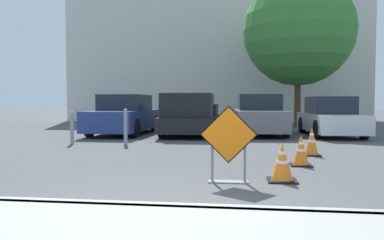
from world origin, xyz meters
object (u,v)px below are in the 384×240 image
road_closed_sign (229,142)px  parked_car_nearest (125,116)px  traffic_cone_second (301,151)px  traffic_cone_third (312,142)px  parked_car_third (330,118)px  traffic_cone_nearest (282,163)px  bollard_second (72,127)px  parked_car_second (259,116)px  pickup_truck (190,117)px  bollard_nearest (126,126)px

road_closed_sign → parked_car_nearest: bearing=117.1°
road_closed_sign → traffic_cone_second: (1.42, 1.82, -0.35)m
traffic_cone_third → parked_car_third: 5.80m
road_closed_sign → traffic_cone_third: size_ratio=1.78×
traffic_cone_nearest → bollard_second: bollard_second is taller
parked_car_nearest → traffic_cone_third: bearing=141.6°
parked_car_nearest → bollard_second: parked_car_nearest is taller
traffic_cone_third → parked_car_second: (-0.96, 5.69, 0.39)m
pickup_truck → bollard_nearest: size_ratio=4.71×
pickup_truck → parked_car_second: (2.66, 0.53, 0.02)m
traffic_cone_nearest → traffic_cone_third: (1.04, 3.07, 0.03)m
traffic_cone_nearest → traffic_cone_third: traffic_cone_third is taller
traffic_cone_nearest → traffic_cone_third: bearing=71.3°
traffic_cone_second → parked_car_second: size_ratio=0.15×
traffic_cone_third → parked_car_third: size_ratio=0.16×
traffic_cone_second → bollard_second: 7.06m
traffic_cone_nearest → parked_car_second: parked_car_second is taller
pickup_truck → parked_car_second: 2.72m
bollard_second → traffic_cone_third: bearing=-13.2°
road_closed_sign → traffic_cone_second: road_closed_sign is taller
road_closed_sign → traffic_cone_third: (1.91, 3.32, -0.32)m
pickup_truck → parked_car_third: bearing=-177.1°
traffic_cone_third → bollard_nearest: bearing=162.6°
traffic_cone_nearest → bollard_second: bearing=141.1°
parked_car_second → parked_car_third: size_ratio=1.01×
traffic_cone_second → parked_car_third: bearing=72.6°
traffic_cone_second → bollard_second: size_ratio=0.63×
traffic_cone_second → bollard_nearest: 5.59m
road_closed_sign → parked_car_third: 9.56m
parked_car_nearest → parked_car_second: bearing=-174.0°
traffic_cone_third → bollard_nearest: (-5.13, 1.61, 0.23)m
traffic_cone_second → bollard_second: bearing=153.9°
traffic_cone_third → pickup_truck: size_ratio=0.14×
traffic_cone_nearest → pickup_truck: size_ratio=0.12×
parked_car_nearest → parked_car_third: bearing=-176.6°
parked_car_second → pickup_truck: bearing=8.9°
traffic_cone_second → parked_car_second: parked_car_second is taller
road_closed_sign → parked_car_nearest: 9.64m
traffic_cone_third → bollard_second: bollard_second is taller
traffic_cone_second → parked_car_nearest: bearing=130.6°
road_closed_sign → traffic_cone_second: size_ratio=1.97×
parked_car_second → bollard_nearest: bearing=42.1°
road_closed_sign → bollard_nearest: 5.88m
bollard_nearest → parked_car_nearest: bearing=107.7°
bollard_second → parked_car_nearest: bearing=81.8°
parked_car_third → bollard_nearest: bearing=27.7°
pickup_truck → parked_car_third: pickup_truck is taller
road_closed_sign → pickup_truck: size_ratio=0.24×
traffic_cone_second → traffic_cone_third: 1.57m
road_closed_sign → bollard_nearest: road_closed_sign is taller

